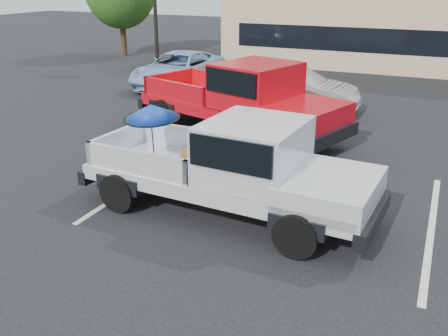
# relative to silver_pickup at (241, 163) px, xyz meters

# --- Properties ---
(ground) EXTENTS (90.00, 90.00, 0.00)m
(ground) POSITION_rel_silver_pickup_xyz_m (0.36, -1.13, -1.05)
(ground) COLOR black
(ground) RESTS_ON ground
(stripe_left) EXTENTS (0.12, 5.00, 0.01)m
(stripe_left) POSITION_rel_silver_pickup_xyz_m (-2.64, 0.87, -1.05)
(stripe_left) COLOR silver
(stripe_left) RESTS_ON ground
(stripe_right) EXTENTS (0.12, 5.00, 0.01)m
(stripe_right) POSITION_rel_silver_pickup_xyz_m (3.36, 0.87, -1.05)
(stripe_right) COLOR silver
(stripe_right) RESTS_ON ground
(silver_pickup) EXTENTS (5.81, 2.40, 2.06)m
(silver_pickup) POSITION_rel_silver_pickup_xyz_m (0.00, 0.00, 0.00)
(silver_pickup) COLOR black
(silver_pickup) RESTS_ON ground
(red_pickup) EXTENTS (6.71, 4.03, 2.09)m
(red_pickup) POSITION_rel_silver_pickup_xyz_m (-1.66, 4.69, 0.09)
(red_pickup) COLOR black
(red_pickup) RESTS_ON ground
(silver_sedan) EXTENTS (4.48, 1.61, 1.47)m
(silver_sedan) POSITION_rel_silver_pickup_xyz_m (-1.49, 7.93, -0.32)
(silver_sedan) COLOR #B0B2B7
(silver_sedan) RESTS_ON ground
(blue_suv) EXTENTS (2.35, 4.99, 1.38)m
(blue_suv) POSITION_rel_silver_pickup_xyz_m (-6.78, 9.86, -0.36)
(blue_suv) COLOR #90B0D7
(blue_suv) RESTS_ON ground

